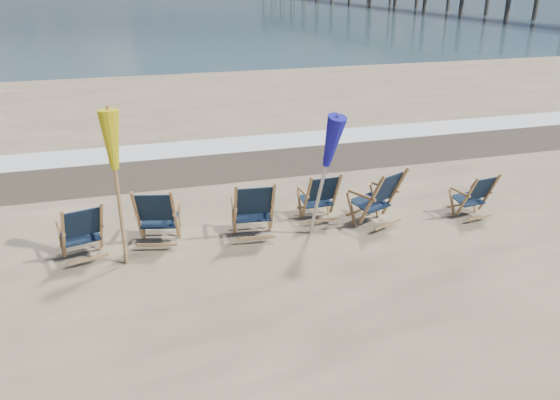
% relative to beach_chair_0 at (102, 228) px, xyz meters
% --- Properties ---
extents(surf_foam, '(200.00, 1.40, 0.01)m').
position_rel_beach_chair_0_xyz_m(surf_foam, '(2.66, 5.47, -0.49)').
color(surf_foam, silver).
rests_on(surf_foam, ground).
extents(wet_sand_strip, '(200.00, 2.60, 0.00)m').
position_rel_beach_chair_0_xyz_m(wet_sand_strip, '(2.66, 3.97, -0.49)').
color(wet_sand_strip, '#42362A').
rests_on(wet_sand_strip, ground).
extents(beach_chair_0, '(0.79, 0.85, 0.99)m').
position_rel_beach_chair_0_xyz_m(beach_chair_0, '(0.00, 0.00, 0.00)').
color(beach_chair_0, black).
rests_on(beach_chair_0, ground).
extents(beach_chair_1, '(0.84, 0.90, 1.05)m').
position_rel_beach_chair_0_xyz_m(beach_chair_1, '(1.12, 0.04, 0.03)').
color(beach_chair_1, black).
rests_on(beach_chair_1, ground).
extents(beach_chair_2, '(0.77, 0.85, 1.08)m').
position_rel_beach_chair_0_xyz_m(beach_chair_2, '(2.68, -0.13, 0.05)').
color(beach_chair_2, black).
rests_on(beach_chair_2, ground).
extents(beach_chair_3, '(0.63, 0.71, 0.96)m').
position_rel_beach_chair_0_xyz_m(beach_chair_3, '(3.95, 0.27, -0.01)').
color(beach_chair_3, black).
rests_on(beach_chair_3, ground).
extents(beach_chair_4, '(0.96, 1.00, 1.10)m').
position_rel_beach_chair_0_xyz_m(beach_chair_4, '(4.90, -0.11, 0.05)').
color(beach_chair_4, black).
rests_on(beach_chair_4, ground).
extents(beach_chair_5, '(0.65, 0.72, 0.90)m').
position_rel_beach_chair_0_xyz_m(beach_chair_5, '(6.64, -0.38, -0.04)').
color(beach_chair_5, black).
rests_on(beach_chair_5, ground).
extents(umbrella_yellow, '(0.30, 0.30, 2.34)m').
position_rel_beach_chair_0_xyz_m(umbrella_yellow, '(0.31, -0.27, 1.31)').
color(umbrella_yellow, '#A37849').
rests_on(umbrella_yellow, ground).
extents(umbrella_blue, '(0.30, 0.30, 2.19)m').
position_rel_beach_chair_0_xyz_m(umbrella_blue, '(3.44, -0.35, 1.17)').
color(umbrella_blue, '#A5A5AD').
rests_on(umbrella_blue, ground).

